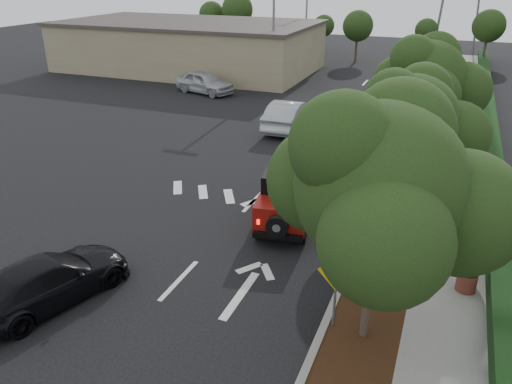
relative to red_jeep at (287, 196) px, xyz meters
The scene contains 19 objects.
ground 5.23m from the red_jeep, 110.24° to the right, with size 120.00×120.00×0.00m, color black.
curb 7.78m from the red_jeep, 68.54° to the left, with size 0.20×70.00×0.15m, color #9E9B93.
planting_strip 8.20m from the red_jeep, 61.97° to the left, with size 1.80×70.00×0.12m, color black.
sidewalk 9.24m from the red_jeep, 51.45° to the left, with size 2.00×70.00×0.12m, color gray.
hedge 10.14m from the red_jeep, 45.24° to the left, with size 0.80×70.00×0.80m, color black.
commercial_building 30.84m from the red_jeep, 125.21° to the left, with size 22.00×12.00×4.00m, color gray.
transmission_tower 43.40m from the red_jeep, 84.41° to the left, with size 7.00×4.00×28.00m, color slate, non-canonical shape.
street_tree_near 6.63m from the red_jeep, 54.25° to the right, with size 3.80×3.80×5.92m, color #1A3210, non-canonical shape.
street_tree_mid 4.30m from the red_jeep, 23.78° to the left, with size 3.20×3.20×5.32m, color #1A3210, non-canonical shape.
street_tree_far 9.09m from the red_jeep, 64.95° to the left, with size 3.40×3.40×5.62m, color #1A3210, non-canonical shape.
light_pole_a 22.77m from the red_jeep, 111.33° to the left, with size 2.00×0.22×9.00m, color slate, non-canonical shape.
light_pole_b 34.47m from the red_jeep, 105.61° to the left, with size 2.00×0.22×9.00m, color slate, non-canonical shape.
red_jeep is the anchor object (origin of this frame).
silver_suv_ahead 5.26m from the red_jeep, 84.92° to the left, with size 2.70×5.86×1.63m, color #929599.
black_suv_oncoming 8.36m from the red_jeep, 123.32° to the right, with size 1.89×4.64×1.35m, color black.
silver_sedan_oncoming 11.54m from the red_jeep, 108.09° to the left, with size 1.75×5.01×1.65m, color #A5A9AD.
parked_suv 21.02m from the red_jeep, 125.33° to the left, with size 1.89×4.70×1.60m, color #B0B2B8.
speed_hump_sign 6.08m from the red_jeep, 60.06° to the right, with size 0.98×0.09×2.08m.
terracotta_planter 6.60m from the red_jeep, 20.68° to the right, with size 0.70×0.70×1.22m.
Camera 1 is at (6.79, -10.75, 8.57)m, focal length 35.00 mm.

